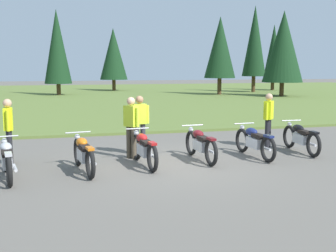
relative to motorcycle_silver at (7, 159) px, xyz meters
The scene contains 13 objects.
ground_plane 4.01m from the motorcycle_silver, ahead, with size 140.00×140.00×0.00m, color #605B54.
grass_moorland 27.58m from the motorcycle_silver, 81.74° to the left, with size 80.00×44.00×0.10m, color #5B7033.
forest_treeline 29.96m from the motorcycle_silver, 87.16° to the left, with size 42.60×21.95×8.63m.
motorcycle_silver is the anchor object (origin of this frame).
motorcycle_orange 1.69m from the motorcycle_silver, ahead, with size 0.65×2.09×0.88m.
motorcycle_red 3.21m from the motorcycle_silver, ahead, with size 0.62×2.10×0.88m.
motorcycle_maroon 4.81m from the motorcycle_silver, ahead, with size 0.62×2.10×0.88m.
motorcycle_navy 6.36m from the motorcycle_silver, ahead, with size 0.62×2.10×0.88m.
motorcycle_black 7.98m from the motorcycle_silver, ahead, with size 0.62×2.10×0.88m.
rider_checking_bike 7.61m from the motorcycle_silver, 13.92° to the left, with size 0.41×0.42×1.67m.
rider_near_row_end 3.83m from the motorcycle_silver, 28.24° to the left, with size 0.55×0.24×1.67m.
rider_with_back_turned 1.59m from the motorcycle_silver, 93.71° to the left, with size 0.24×0.55×1.67m.
rider_in_hivis_vest 3.34m from the motorcycle_silver, 23.80° to the left, with size 0.39×0.46×1.67m.
Camera 1 is at (-2.81, -9.99, 2.44)m, focal length 44.30 mm.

